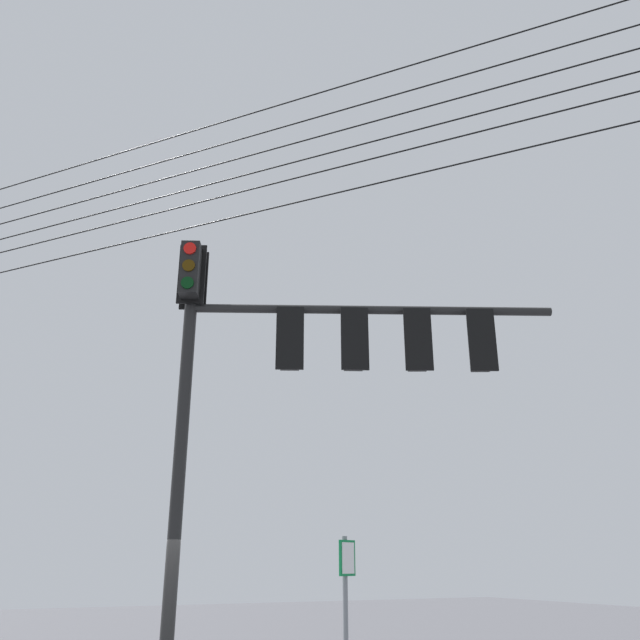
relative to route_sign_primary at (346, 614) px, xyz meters
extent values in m
cylinder|color=black|center=(-1.87, 1.74, 1.87)|extent=(0.20, 0.20, 6.85)
cylinder|color=black|center=(0.82, 0.51, 4.52)|extent=(5.45, 2.57, 0.14)
cube|color=black|center=(-1.75, 2.01, 5.07)|extent=(0.40, 0.40, 0.90)
cube|color=black|center=(-1.82, 1.85, 5.07)|extent=(0.42, 0.22, 1.04)
cylinder|color=red|center=(-1.68, 2.16, 5.37)|extent=(0.19, 0.11, 0.20)
cylinder|color=#3C2703|center=(-1.68, 2.16, 5.07)|extent=(0.19, 0.11, 0.20)
cylinder|color=black|center=(-1.68, 2.16, 4.77)|extent=(0.19, 0.11, 0.20)
cube|color=black|center=(-1.99, 1.46, 5.07)|extent=(0.40, 0.40, 0.90)
cube|color=black|center=(-1.92, 1.62, 5.07)|extent=(0.42, 0.22, 1.04)
cylinder|color=red|center=(-2.06, 1.31, 5.37)|extent=(0.19, 0.11, 0.20)
cylinder|color=#3C2703|center=(-2.06, 1.31, 5.07)|extent=(0.19, 0.11, 0.20)
cylinder|color=black|center=(-2.06, 1.31, 4.77)|extent=(0.19, 0.11, 0.20)
cube|color=black|center=(-0.39, 1.07, 3.97)|extent=(0.40, 0.40, 0.90)
cube|color=black|center=(-0.46, 0.91, 3.97)|extent=(0.42, 0.21, 1.04)
cylinder|color=red|center=(-0.33, 1.22, 4.27)|extent=(0.20, 0.11, 0.20)
cylinder|color=#3C2703|center=(-0.33, 1.22, 3.97)|extent=(0.20, 0.11, 0.20)
cylinder|color=black|center=(-0.33, 1.22, 3.67)|extent=(0.20, 0.11, 0.20)
cube|color=black|center=(0.54, 0.64, 3.97)|extent=(0.39, 0.39, 0.90)
cube|color=black|center=(0.48, 0.49, 3.97)|extent=(0.42, 0.21, 1.04)
cylinder|color=red|center=(0.60, 0.80, 4.27)|extent=(0.20, 0.10, 0.20)
cylinder|color=#3C2703|center=(0.60, 0.80, 3.97)|extent=(0.20, 0.10, 0.20)
cylinder|color=black|center=(0.60, 0.80, 3.67)|extent=(0.20, 0.10, 0.20)
cube|color=black|center=(1.47, 0.22, 3.97)|extent=(0.40, 0.40, 0.90)
cube|color=black|center=(1.40, 0.07, 3.97)|extent=(0.41, 0.23, 1.04)
cylinder|color=red|center=(1.55, 0.37, 4.27)|extent=(0.19, 0.12, 0.20)
cylinder|color=#3C2703|center=(1.55, 0.37, 3.97)|extent=(0.19, 0.12, 0.20)
cylinder|color=black|center=(1.55, 0.37, 3.67)|extent=(0.19, 0.12, 0.20)
cube|color=black|center=(2.40, -0.20, 3.97)|extent=(0.40, 0.40, 0.90)
cube|color=black|center=(2.33, -0.35, 3.97)|extent=(0.41, 0.23, 1.04)
cylinder|color=red|center=(2.48, -0.05, 4.27)|extent=(0.19, 0.12, 0.20)
cylinder|color=#3C2703|center=(2.48, -0.05, 3.97)|extent=(0.19, 0.12, 0.20)
cylinder|color=black|center=(2.48, -0.05, 3.67)|extent=(0.19, 0.12, 0.20)
cylinder|color=slate|center=(-0.01, 0.01, -0.30)|extent=(0.07, 0.07, 2.52)
cube|color=#0C7238|center=(0.01, -0.02, 0.69)|extent=(0.31, 0.16, 0.45)
cube|color=white|center=(0.02, -0.04, 0.69)|extent=(0.24, 0.12, 0.39)
cylinder|color=black|center=(-2.84, 2.88, 6.01)|extent=(21.25, 25.20, 0.26)
cylinder|color=black|center=(-2.84, 2.88, 6.47)|extent=(21.25, 25.20, 0.26)
cylinder|color=black|center=(-2.84, 2.88, 6.78)|extent=(21.25, 25.20, 0.26)
cylinder|color=black|center=(-2.84, 2.88, 7.15)|extent=(21.25, 25.20, 0.26)
cylinder|color=black|center=(-2.84, 2.88, 7.54)|extent=(21.25, 25.20, 0.26)
cylinder|color=black|center=(-2.84, 2.88, 8.02)|extent=(21.25, 25.20, 0.26)
camera|label=1|loc=(-4.39, -8.22, 0.61)|focal=37.22mm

